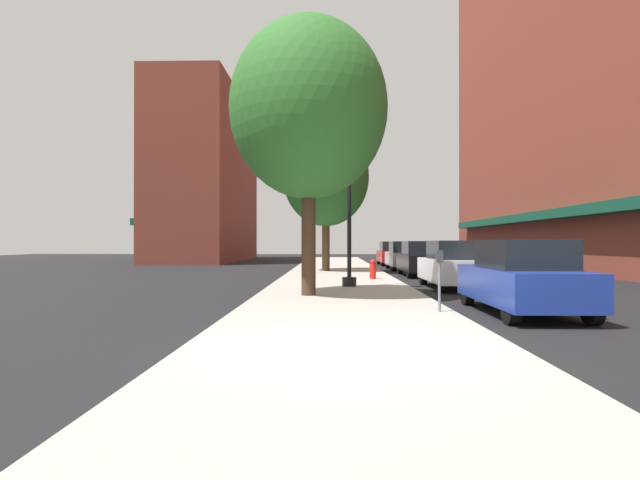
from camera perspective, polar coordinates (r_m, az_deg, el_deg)
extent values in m
plane|color=black|center=(26.09, 10.65, -3.77)|extent=(90.00, 90.00, 0.00)
cube|color=#A8A399|center=(26.74, 1.79, -3.56)|extent=(4.80, 50.00, 0.12)
cube|color=brown|center=(35.21, 28.38, 18.28)|extent=(6.00, 40.00, 25.56)
cube|color=#144C38|center=(32.03, 23.07, 2.44)|extent=(0.90, 34.00, 0.50)
cube|color=brown|center=(46.29, -12.29, 6.60)|extent=(6.00, 18.00, 14.25)
cube|color=#144C38|center=(46.88, -16.28, 1.58)|extent=(0.90, 15.30, 0.50)
cylinder|color=black|center=(17.54, 3.24, -4.61)|extent=(0.48, 0.48, 0.30)
cylinder|color=black|center=(17.55, 3.24, 4.38)|extent=(0.14, 0.14, 5.20)
sphere|color=silver|center=(17.99, 3.24, 13.24)|extent=(0.44, 0.44, 0.44)
cylinder|color=red|center=(21.07, 5.84, -3.45)|extent=(0.26, 0.26, 0.62)
sphere|color=red|center=(21.05, 5.84, -2.47)|extent=(0.24, 0.24, 0.24)
cylinder|color=red|center=(21.08, 6.22, -3.20)|extent=(0.12, 0.10, 0.10)
cylinder|color=slate|center=(11.38, 13.02, -5.07)|extent=(0.06, 0.06, 1.05)
cube|color=#33383D|center=(11.34, 13.02, -1.77)|extent=(0.14, 0.09, 0.26)
cylinder|color=#4C3823|center=(26.97, 0.65, 0.01)|extent=(0.40, 0.40, 3.22)
ellipsoid|color=#235B23|center=(27.18, 0.65, 6.98)|extent=(4.49, 4.49, 5.17)
cylinder|color=#422D1E|center=(14.51, -1.27, 0.98)|extent=(0.40, 0.40, 3.59)
ellipsoid|color=#2D6B28|center=(14.99, -1.27, 14.30)|extent=(4.43, 4.43, 5.09)
cylinder|color=black|center=(13.80, 15.93, -5.57)|extent=(0.22, 0.64, 0.64)
cylinder|color=black|center=(14.28, 22.02, -5.39)|extent=(0.22, 0.64, 0.64)
cylinder|color=black|center=(10.76, 20.30, -7.08)|extent=(0.22, 0.64, 0.64)
cylinder|color=black|center=(11.36, 27.81, -6.70)|extent=(0.22, 0.64, 0.64)
cube|color=#1E389E|center=(12.49, 21.28, -4.66)|extent=(1.80, 4.30, 0.76)
cube|color=black|center=(12.31, 21.52, -1.46)|extent=(1.56, 2.20, 0.64)
cylinder|color=black|center=(19.99, 11.29, -3.93)|extent=(0.22, 0.64, 0.64)
cylinder|color=black|center=(20.32, 15.63, -3.86)|extent=(0.22, 0.64, 0.64)
cylinder|color=black|center=(16.86, 13.20, -4.61)|extent=(0.22, 0.64, 0.64)
cylinder|color=black|center=(17.25, 18.29, -4.51)|extent=(0.22, 0.64, 0.64)
cube|color=silver|center=(18.57, 14.53, -3.22)|extent=(1.80, 4.30, 0.76)
cube|color=black|center=(18.40, 14.63, -1.06)|extent=(1.56, 2.20, 0.64)
cylinder|color=black|center=(26.45, 8.80, -3.03)|extent=(0.22, 0.64, 0.64)
cylinder|color=black|center=(26.70, 12.13, -3.01)|extent=(0.22, 0.64, 0.64)
cylinder|color=black|center=(23.28, 9.85, -3.41)|extent=(0.22, 0.64, 0.64)
cylinder|color=black|center=(23.57, 13.60, -3.37)|extent=(0.22, 0.64, 0.64)
cube|color=black|center=(24.97, 11.06, -2.46)|extent=(1.80, 4.30, 0.76)
cube|color=black|center=(24.81, 11.12, -0.86)|extent=(1.56, 2.20, 0.64)
cylinder|color=black|center=(32.08, 7.46, -2.55)|extent=(0.22, 0.64, 0.64)
cylinder|color=black|center=(32.29, 10.21, -2.53)|extent=(0.22, 0.64, 0.64)
cylinder|color=black|center=(28.91, 8.15, -2.80)|extent=(0.22, 0.64, 0.64)
cylinder|color=black|center=(29.13, 11.20, -2.78)|extent=(0.22, 0.64, 0.64)
cube|color=#B2B2BA|center=(30.58, 9.24, -2.06)|extent=(1.80, 4.30, 0.76)
cube|color=black|center=(30.42, 9.28, -0.75)|extent=(1.56, 2.20, 0.64)
cylinder|color=black|center=(38.00, 6.48, -2.19)|extent=(0.22, 0.64, 0.64)
cylinder|color=black|center=(38.18, 8.81, -2.18)|extent=(0.22, 0.64, 0.64)
cylinder|color=black|center=(34.82, 6.96, -2.37)|extent=(0.22, 0.64, 0.64)
cylinder|color=black|center=(35.01, 9.51, -2.35)|extent=(0.22, 0.64, 0.64)
cube|color=red|center=(36.48, 7.93, -1.77)|extent=(1.80, 4.30, 0.76)
cube|color=black|center=(36.32, 7.96, -0.67)|extent=(1.56, 2.20, 0.64)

